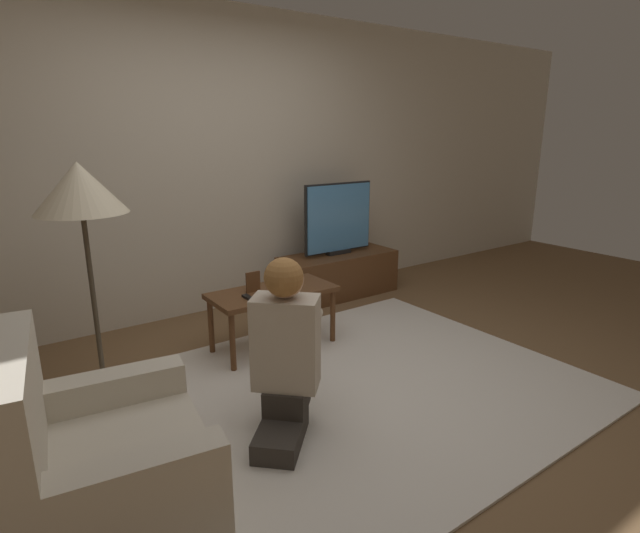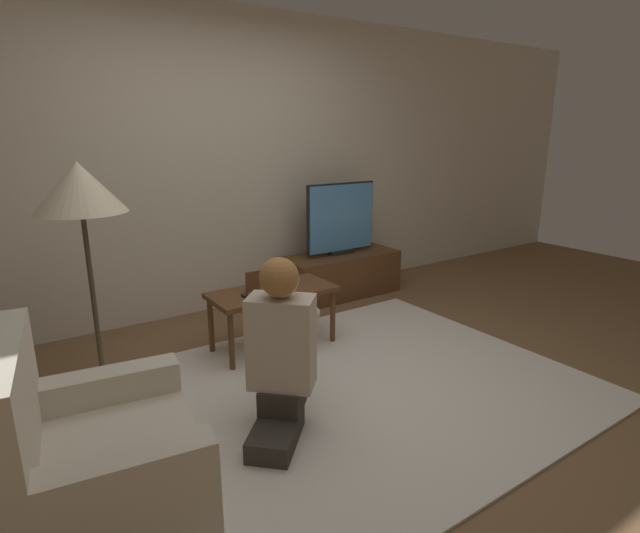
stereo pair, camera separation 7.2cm
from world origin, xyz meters
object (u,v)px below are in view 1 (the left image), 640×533
object	(u,v)px
floor_lamp	(80,196)
coffee_table	(273,297)
tv	(338,218)
person_kneeling	(285,346)
armchair	(100,473)

from	to	relation	value
floor_lamp	coffee_table	bearing A→B (deg)	-4.55
tv	person_kneeling	xyz separation A→B (m)	(-1.64, -1.69, -0.27)
floor_lamp	armchair	xyz separation A→B (m)	(-0.27, -1.24, -0.94)
floor_lamp	armchair	bearing A→B (deg)	-102.40
tv	person_kneeling	world-z (taller)	tv
coffee_table	floor_lamp	world-z (taller)	floor_lamp
tv	floor_lamp	xyz separation A→B (m)	(-2.34, -0.64, 0.46)
tv	coffee_table	world-z (taller)	tv
coffee_table	person_kneeling	world-z (taller)	person_kneeling
armchair	person_kneeling	xyz separation A→B (m)	(0.97, 0.18, 0.22)
floor_lamp	person_kneeling	bearing A→B (deg)	-56.48
floor_lamp	person_kneeling	distance (m)	1.46
coffee_table	armchair	size ratio (longest dim) A/B	1.00
coffee_table	floor_lamp	distance (m)	1.44
armchair	coffee_table	bearing A→B (deg)	-44.10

